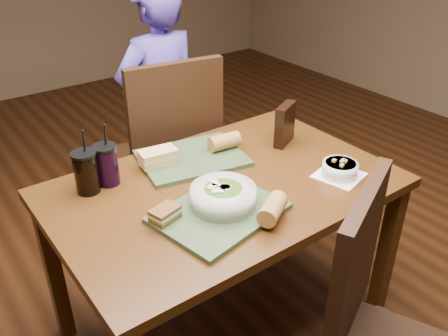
{
  "coord_description": "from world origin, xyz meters",
  "views": [
    {
      "loc": [
        -0.92,
        -1.24,
        1.7
      ],
      "look_at": [
        0.0,
        0.0,
        0.82
      ],
      "focal_mm": 38.0,
      "sensor_mm": 36.0,
      "label": 1
    }
  ],
  "objects": [
    {
      "name": "soup_bowl",
      "position": [
        0.4,
        -0.22,
        0.78
      ],
      "size": [
        0.2,
        0.2,
        0.07
      ],
      "color": "white",
      "rests_on": "dining_table"
    },
    {
      "name": "tray_far",
      "position": [
        0.01,
        0.23,
        0.76
      ],
      "size": [
        0.47,
        0.39,
        0.02
      ],
      "primitive_type": "cube",
      "rotation": [
        0.0,
        0.0,
        -0.19
      ],
      "color": "#324829",
      "rests_on": "dining_table"
    },
    {
      "name": "ground",
      "position": [
        0.0,
        0.0,
        0.0
      ],
      "size": [
        6.0,
        6.0,
        0.0
      ],
      "primitive_type": "plane",
      "color": "#381C0B",
      "rests_on": "ground"
    },
    {
      "name": "baguette_far",
      "position": [
        0.16,
        0.21,
        0.8
      ],
      "size": [
        0.14,
        0.08,
        0.07
      ],
      "primitive_type": "cylinder",
      "rotation": [
        0.0,
        1.57,
        -0.11
      ],
      "color": "#AD7533",
      "rests_on": "tray_far"
    },
    {
      "name": "cup_cola",
      "position": [
        -0.44,
        0.26,
        0.83
      ],
      "size": [
        0.09,
        0.09,
        0.25
      ],
      "color": "black",
      "rests_on": "dining_table"
    },
    {
      "name": "tray_near",
      "position": [
        -0.14,
        -0.15,
        0.76
      ],
      "size": [
        0.47,
        0.39,
        0.02
      ],
      "primitive_type": "cube",
      "rotation": [
        0.0,
        0.0,
        0.19
      ],
      "color": "#324829",
      "rests_on": "dining_table"
    },
    {
      "name": "sandwich_far",
      "position": [
        -0.14,
        0.26,
        0.8
      ],
      "size": [
        0.16,
        0.1,
        0.06
      ],
      "color": "tan",
      "rests_on": "tray_far"
    },
    {
      "name": "baguette_near",
      "position": [
        -0.01,
        -0.29,
        0.8
      ],
      "size": [
        0.15,
        0.13,
        0.07
      ],
      "primitive_type": "cylinder",
      "rotation": [
        0.0,
        1.57,
        0.53
      ],
      "color": "#AD7533",
      "rests_on": "tray_near"
    },
    {
      "name": "salad_bowl",
      "position": [
        -0.1,
        -0.13,
        0.81
      ],
      "size": [
        0.23,
        0.23,
        0.08
      ],
      "color": "silver",
      "rests_on": "tray_near"
    },
    {
      "name": "cup_berry",
      "position": [
        -0.35,
        0.27,
        0.83
      ],
      "size": [
        0.09,
        0.09,
        0.25
      ],
      "color": "black",
      "rests_on": "dining_table"
    },
    {
      "name": "chip_bag",
      "position": [
        0.42,
        0.12,
        0.84
      ],
      "size": [
        0.14,
        0.1,
        0.18
      ],
      "primitive_type": "cube",
      "rotation": [
        0.0,
        0.0,
        0.45
      ],
      "color": "black",
      "rests_on": "dining_table"
    },
    {
      "name": "diner",
      "position": [
        0.25,
        0.93,
        0.69
      ],
      "size": [
        0.52,
        0.35,
        1.38
      ],
      "primitive_type": "imported",
      "rotation": [
        0.0,
        0.0,
        3.18
      ],
      "color": "#46348F",
      "rests_on": "ground"
    },
    {
      "name": "dining_table",
      "position": [
        0.0,
        0.0,
        0.66
      ],
      "size": [
        1.3,
        0.85,
        0.75
      ],
      "color": "#44270D",
      "rests_on": "ground"
    },
    {
      "name": "chair_near",
      "position": [
        0.04,
        -0.71,
        0.56
      ],
      "size": [
        0.58,
        0.6,
        1.01
      ],
      "color": "black",
      "rests_on": "ground"
    },
    {
      "name": "chair_far",
      "position": [
        0.11,
        0.64,
        0.6
      ],
      "size": [
        0.53,
        0.53,
        1.08
      ],
      "color": "black",
      "rests_on": "ground"
    },
    {
      "name": "sandwich_near",
      "position": [
        -0.31,
        -0.09,
        0.79
      ],
      "size": [
        0.11,
        0.09,
        0.05
      ],
      "color": "#593819",
      "rests_on": "tray_near"
    }
  ]
}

